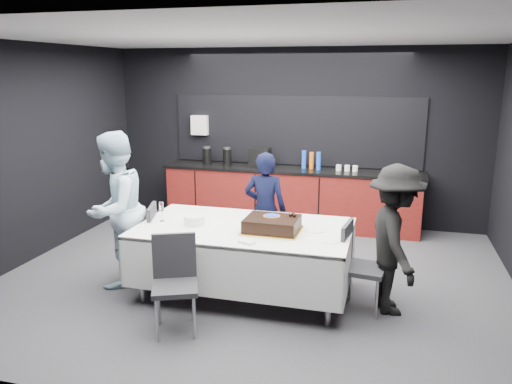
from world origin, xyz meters
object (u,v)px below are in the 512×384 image
at_px(party_table, 244,238).
at_px(chair_left, 144,238).
at_px(cake_assembly, 272,224).
at_px(person_center, 265,210).
at_px(chair_near, 175,276).
at_px(plate_stack, 194,220).
at_px(person_left, 115,210).
at_px(champagne_flute, 161,208).
at_px(person_right, 395,240).
at_px(chair_right, 357,260).

xyz_separation_m(party_table, chair_left, (-1.23, 0.01, -0.11)).
relative_size(cake_assembly, person_center, 0.41).
bearing_deg(chair_near, person_center, 76.05).
relative_size(plate_stack, chair_left, 0.25).
bearing_deg(plate_stack, person_center, 58.25).
height_order(cake_assembly, plate_stack, cake_assembly).
distance_m(plate_stack, person_left, 0.95).
bearing_deg(champagne_flute, chair_near, -58.39).
bearing_deg(plate_stack, person_right, 1.61).
distance_m(cake_assembly, person_right, 1.26).
bearing_deg(person_left, champagne_flute, 100.07).
bearing_deg(chair_near, champagne_flute, 121.61).
relative_size(plate_stack, person_center, 0.16).
bearing_deg(person_right, cake_assembly, 77.72).
relative_size(cake_assembly, champagne_flute, 2.71).
distance_m(cake_assembly, chair_near, 1.18).
height_order(chair_left, person_right, person_right).
xyz_separation_m(chair_left, person_right, (2.83, -0.02, 0.24)).
height_order(plate_stack, champagne_flute, champagne_flute).
xyz_separation_m(plate_stack, person_right, (2.15, 0.06, -0.06)).
distance_m(champagne_flute, person_center, 1.35).
height_order(party_table, cake_assembly, cake_assembly).
distance_m(chair_right, chair_near, 1.86).
xyz_separation_m(champagne_flute, chair_right, (2.18, -0.00, -0.40)).
bearing_deg(champagne_flute, person_right, 0.96).
bearing_deg(plate_stack, chair_near, -81.08).
bearing_deg(person_right, champagne_flute, 75.68).
relative_size(party_table, chair_right, 2.51).
bearing_deg(person_center, person_left, 31.88).
xyz_separation_m(champagne_flute, person_center, (0.98, 0.91, -0.20)).
relative_size(plate_stack, chair_right, 0.25).
bearing_deg(champagne_flute, person_center, 43.08).
xyz_separation_m(chair_left, person_center, (1.25, 0.85, 0.20)).
height_order(plate_stack, person_left, person_left).
xyz_separation_m(party_table, cake_assembly, (0.33, -0.07, 0.21)).
bearing_deg(chair_right, chair_left, 178.43).
distance_m(cake_assembly, person_left, 1.84).
relative_size(cake_assembly, person_right, 0.39).
bearing_deg(cake_assembly, person_right, 3.00).
xyz_separation_m(cake_assembly, champagne_flute, (-1.29, 0.02, 0.08)).
height_order(cake_assembly, person_right, person_right).
height_order(cake_assembly, person_center, person_center).
xyz_separation_m(cake_assembly, plate_stack, (-0.89, 0.01, -0.02)).
bearing_deg(plate_stack, cake_assembly, -0.36).
distance_m(champagne_flute, person_left, 0.56).
bearing_deg(cake_assembly, chair_right, 1.23).
distance_m(party_table, plate_stack, 0.59).
relative_size(person_left, person_right, 1.16).
relative_size(chair_left, chair_right, 1.00).
relative_size(cake_assembly, chair_left, 0.66).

